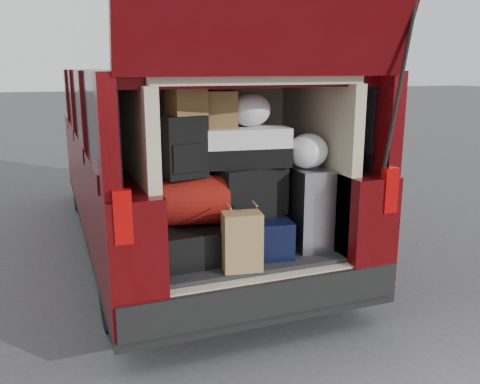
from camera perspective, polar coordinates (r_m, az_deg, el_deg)
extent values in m
plane|color=#37373A|center=(3.69, 0.89, -15.37)|extent=(80.00, 80.00, 0.00)
cylinder|color=black|center=(3.72, -13.48, -10.04)|extent=(0.24, 0.64, 0.64)
cylinder|color=black|center=(4.21, 9.34, -6.94)|extent=(0.24, 0.64, 0.64)
cylinder|color=black|center=(6.86, -17.20, 0.71)|extent=(0.24, 0.64, 0.64)
cylinder|color=black|center=(7.14, -3.99, 1.80)|extent=(0.24, 0.64, 0.64)
cube|color=black|center=(5.43, -7.24, -2.79)|extent=(1.90, 4.85, 0.08)
cube|color=#4B0405|center=(5.20, -15.82, 1.06)|extent=(0.33, 4.85, 0.80)
cube|color=#4B0405|center=(5.55, 0.51, 2.37)|extent=(0.33, 4.85, 0.80)
cube|color=#4B0405|center=(5.21, -7.74, 12.91)|extent=(1.82, 4.46, 0.10)
cube|color=black|center=(4.99, -17.36, 9.05)|extent=(0.12, 4.25, 0.68)
cube|color=black|center=(5.40, 1.88, 9.97)|extent=(0.12, 4.25, 0.68)
cube|color=black|center=(3.27, 2.84, -11.54)|extent=(1.86, 0.16, 0.22)
cube|color=#990505|center=(2.79, -13.07, -2.74)|extent=(0.10, 0.06, 0.30)
cube|color=#990505|center=(3.45, 16.42, 0.20)|extent=(0.10, 0.06, 0.30)
cube|color=black|center=(3.71, -0.66, -6.38)|extent=(1.24, 1.05, 0.06)
cube|color=beige|center=(3.38, -11.26, 2.03)|extent=(0.08, 1.05, 1.15)
cube|color=beige|center=(3.82, 8.66, 3.48)|extent=(0.08, 1.05, 1.15)
cube|color=beige|center=(4.06, -3.40, 4.22)|extent=(1.34, 0.06, 1.15)
cube|color=beige|center=(3.48, -0.72, 12.67)|extent=(1.34, 1.05, 0.06)
cylinder|color=black|center=(3.30, 17.63, 10.59)|extent=(0.02, 0.90, 0.76)
cube|color=black|center=(3.80, -0.65, -9.85)|extent=(1.24, 1.05, 0.55)
cube|color=black|center=(3.45, -6.35, -5.47)|extent=(0.44, 0.59, 0.23)
cube|color=black|center=(3.57, 1.17, -4.50)|extent=(0.56, 0.65, 0.25)
cube|color=silver|center=(3.63, 7.58, -1.71)|extent=(0.25, 0.39, 0.57)
cube|color=olive|center=(3.20, 0.23, -5.58)|extent=(0.26, 0.19, 0.37)
cube|color=maroon|center=(3.37, -5.72, -0.93)|extent=(0.56, 0.42, 0.33)
cube|color=black|center=(3.50, 1.00, 0.18)|extent=(0.52, 0.36, 0.34)
cube|color=black|center=(3.26, -6.32, 5.03)|extent=(0.30, 0.22, 0.39)
cube|color=white|center=(3.45, 0.54, 5.12)|extent=(0.62, 0.37, 0.26)
cube|color=brown|center=(3.30, -6.04, 10.32)|extent=(0.25, 0.22, 0.20)
cube|color=brown|center=(3.42, -2.48, 9.27)|extent=(0.28, 0.24, 0.24)
ellipsoid|color=white|center=(3.47, 1.12, 9.22)|extent=(0.31, 0.30, 0.23)
ellipsoid|color=white|center=(3.52, 7.63, 4.58)|extent=(0.31, 0.30, 0.24)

